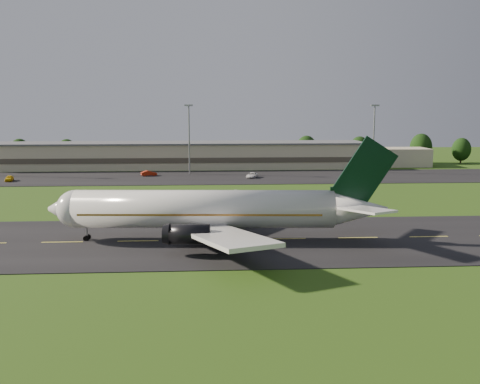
{
  "coord_description": "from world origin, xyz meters",
  "views": [
    {
      "loc": [
        10.43,
        -77.48,
        19.68
      ],
      "look_at": [
        15.59,
        8.0,
        6.0
      ],
      "focal_mm": 40.0,
      "sensor_mm": 36.0,
      "label": 1
    }
  ],
  "objects": [
    {
      "name": "airliner",
      "position": [
        10.67,
        -0.06,
        4.66
      ],
      "size": [
        51.3,
        42.09,
        15.57
      ],
      "rotation": [
        0.0,
        0.0,
        -0.06
      ],
      "color": "white",
      "rests_on": "ground"
    },
    {
      "name": "service_vehicle_d",
      "position": [
        54.35,
        73.0,
        0.69
      ],
      "size": [
        3.79,
        4.19,
        1.17
      ],
      "primitive_type": "imported",
      "rotation": [
        0.0,
        0.0,
        0.67
      ],
      "color": "#DA9F0C",
      "rests_on": "apron"
    },
    {
      "name": "ground",
      "position": [
        0.0,
        0.0,
        0.0
      ],
      "size": [
        360.0,
        360.0,
        0.0
      ],
      "primitive_type": "plane",
      "color": "#264812",
      "rests_on": "ground"
    },
    {
      "name": "taxiway",
      "position": [
        0.0,
        0.0,
        0.05
      ],
      "size": [
        220.0,
        30.0,
        0.1
      ],
      "primitive_type": "cube",
      "color": "black",
      "rests_on": "ground"
    },
    {
      "name": "light_mast_east",
      "position": [
        60.0,
        80.0,
        12.74
      ],
      "size": [
        2.4,
        1.2,
        20.35
      ],
      "color": "gray",
      "rests_on": "ground"
    },
    {
      "name": "apron",
      "position": [
        0.0,
        72.0,
        0.05
      ],
      "size": [
        260.0,
        30.0,
        0.1
      ],
      "primitive_type": "cube",
      "color": "black",
      "rests_on": "ground"
    },
    {
      "name": "tree_line",
      "position": [
        31.89,
        106.16,
        5.18
      ],
      "size": [
        200.62,
        9.45,
        10.42
      ],
      "color": "black",
      "rests_on": "ground"
    },
    {
      "name": "light_mast_centre",
      "position": [
        5.0,
        80.0,
        12.74
      ],
      "size": [
        2.4,
        1.2,
        20.35
      ],
      "color": "gray",
      "rests_on": "ground"
    },
    {
      "name": "service_vehicle_a",
      "position": [
        -42.47,
        66.93,
        0.86
      ],
      "size": [
        2.53,
        4.7,
        1.52
      ],
      "primitive_type": "imported",
      "rotation": [
        0.0,
        0.0,
        0.17
      ],
      "color": "gold",
      "rests_on": "apron"
    },
    {
      "name": "terminal",
      "position": [
        6.4,
        96.18,
        3.99
      ],
      "size": [
        145.0,
        16.0,
        8.4
      ],
      "color": "beige",
      "rests_on": "ground"
    },
    {
      "name": "service_vehicle_c",
      "position": [
        22.73,
        70.19,
        0.81
      ],
      "size": [
        3.84,
        5.57,
        1.41
      ],
      "primitive_type": "imported",
      "rotation": [
        0.0,
        0.0,
        -0.32
      ],
      "color": "white",
      "rests_on": "apron"
    },
    {
      "name": "service_vehicle_b",
      "position": [
        -6.5,
        75.8,
        0.85
      ],
      "size": [
        4.79,
        2.87,
        1.49
      ],
      "primitive_type": "imported",
      "rotation": [
        0.0,
        0.0,
        1.88
      ],
      "color": "#A7200B",
      "rests_on": "apron"
    }
  ]
}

